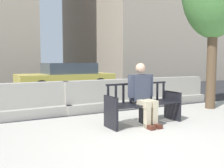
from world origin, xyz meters
TOP-DOWN VIEW (x-y plane):
  - ground_plane at (0.00, 0.00)m, footprint 200.00×200.00m
  - street_asphalt at (0.00, 8.70)m, footprint 120.00×12.00m
  - street_bench at (0.66, 1.29)m, footprint 1.71×0.59m
  - seated_person at (0.60, 1.23)m, footprint 0.58×0.73m
  - jersey_barrier_centre at (0.43, 3.14)m, footprint 2.03×0.76m
  - jersey_barrier_left at (-1.43, 3.13)m, footprint 2.03×0.77m
  - jersey_barrier_right at (3.22, 3.20)m, footprint 2.02×0.74m
  - car_sedan_mid at (0.87, 7.58)m, footprint 4.16×2.06m

SIDE VIEW (x-z plane):
  - ground_plane at x=0.00m, z-range 0.00..0.00m
  - street_asphalt at x=0.00m, z-range 0.00..0.01m
  - jersey_barrier_centre at x=0.43m, z-range -0.08..0.76m
  - jersey_barrier_left at x=-1.43m, z-range -0.08..0.76m
  - jersey_barrier_right at x=3.22m, z-range -0.08..0.76m
  - street_bench at x=0.66m, z-range -0.04..0.84m
  - car_sedan_mid at x=0.87m, z-range 0.02..1.31m
  - seated_person at x=0.60m, z-range 0.03..1.35m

